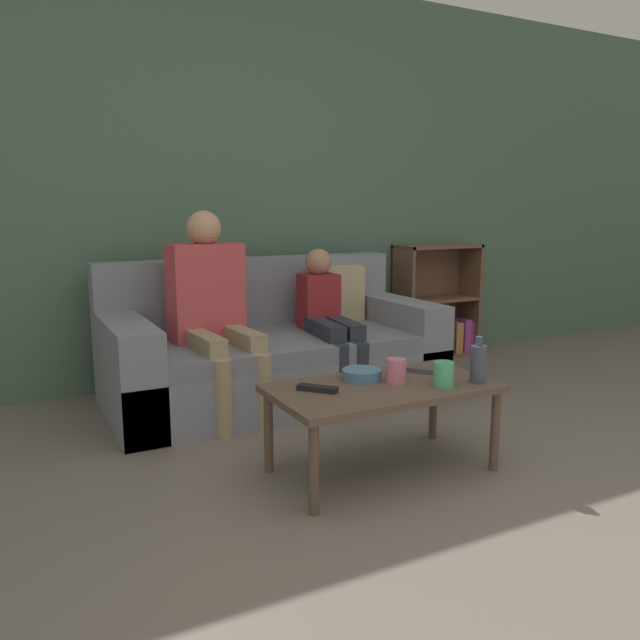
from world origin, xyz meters
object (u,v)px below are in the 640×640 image
(bookshelf, at_px, (433,316))
(coffee_table, at_px, (383,394))
(person_adult, at_px, (211,300))
(tv_remote_0, at_px, (425,371))
(snack_bowl, at_px, (362,374))
(bottle, at_px, (478,363))
(cup_near, at_px, (396,371))
(tv_remote_1, at_px, (317,388))
(cup_far, at_px, (444,374))
(person_child, at_px, (328,316))
(couch, at_px, (273,354))

(bookshelf, bearing_deg, coffee_table, -132.96)
(person_adult, bearing_deg, tv_remote_0, -61.08)
(snack_bowl, height_order, bottle, bottle)
(snack_bowl, bearing_deg, tv_remote_0, -7.47)
(bookshelf, xyz_separation_m, snack_bowl, (-1.56, -1.52, 0.10))
(cup_near, bearing_deg, snack_bowl, 132.93)
(tv_remote_1, bearing_deg, bottle, -57.72)
(bookshelf, relative_size, cup_far, 8.02)
(coffee_table, height_order, person_adult, person_adult)
(coffee_table, height_order, snack_bowl, snack_bowl)
(bookshelf, height_order, person_child, person_child)
(cup_far, distance_m, tv_remote_1, 0.54)
(cup_far, height_order, bottle, bottle)
(coffee_table, height_order, person_child, person_child)
(cup_far, height_order, tv_remote_0, cup_far)
(cup_far, relative_size, bottle, 0.53)
(snack_bowl, bearing_deg, coffee_table, -72.82)
(bookshelf, relative_size, snack_bowl, 4.95)
(couch, xyz_separation_m, cup_near, (0.07, -1.20, 0.17))
(bookshelf, relative_size, coffee_table, 0.89)
(tv_remote_1, bearing_deg, bookshelf, 0.12)
(couch, bearing_deg, tv_remote_0, -76.35)
(bookshelf, distance_m, bottle, 2.13)
(person_adult, height_order, snack_bowl, person_adult)
(tv_remote_1, bearing_deg, snack_bowl, -25.90)
(person_child, bearing_deg, cup_near, -96.72)
(couch, relative_size, coffee_table, 2.00)
(cup_far, bearing_deg, snack_bowl, 134.39)
(bottle, bearing_deg, coffee_table, 158.23)
(coffee_table, xyz_separation_m, tv_remote_1, (-0.29, 0.05, 0.05))
(cup_near, xyz_separation_m, snack_bowl, (-0.11, 0.11, -0.03))
(cup_far, bearing_deg, person_adult, 115.72)
(bookshelf, distance_m, tv_remote_1, 2.42)
(person_adult, height_order, bottle, person_adult)
(person_adult, xyz_separation_m, bottle, (0.78, -1.28, -0.16))
(bottle, bearing_deg, tv_remote_0, 114.91)
(tv_remote_0, distance_m, snack_bowl, 0.32)
(person_adult, bearing_deg, bookshelf, 11.21)
(tv_remote_0, distance_m, bottle, 0.26)
(person_adult, xyz_separation_m, tv_remote_0, (0.67, -1.05, -0.23))
(couch, xyz_separation_m, snack_bowl, (-0.04, -1.09, 0.14))
(bookshelf, distance_m, coffee_table, 2.24)
(person_child, distance_m, cup_far, 1.20)
(bookshelf, xyz_separation_m, bottle, (-1.14, -1.79, 0.16))
(person_adult, bearing_deg, coffee_table, -74.42)
(tv_remote_1, height_order, bottle, bottle)
(person_adult, distance_m, tv_remote_1, 1.11)
(cup_near, bearing_deg, bottle, -26.58)
(tv_remote_0, distance_m, tv_remote_1, 0.57)
(snack_bowl, distance_m, bottle, 0.50)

